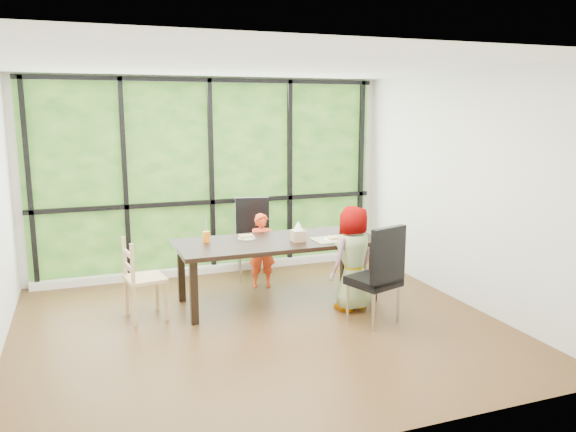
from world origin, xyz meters
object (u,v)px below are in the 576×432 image
Objects in this scene: child_toddler at (262,250)px; plate_near at (334,240)px; plate_far at (246,238)px; orange_cup at (206,237)px; chair_interior_leather at (374,274)px; chair_end_beech at (145,278)px; chair_window_leather at (253,239)px; tissue_box at (298,236)px; white_mug at (357,229)px; dining_table at (277,271)px; green_cup at (361,234)px; child_older at (351,258)px.

child_toddler is 4.06× the size of plate_near.
orange_cup is (-0.48, 0.00, 0.06)m from plate_far.
chair_end_beech is (-2.28, 0.97, -0.09)m from chair_interior_leather.
chair_window_leather is 1.18m from orange_cup.
chair_end_beech reaches higher than tissue_box.
plate_far is at bearing 173.96° from white_mug.
child_toddler is 0.58m from plate_far.
child_toddler is 0.95m from orange_cup.
chair_end_beech reaches higher than dining_table.
green_cup is 0.34m from white_mug.
child_older is (0.69, -1.56, 0.06)m from chair_window_leather.
child_older reaches higher than chair_interior_leather.
child_toddler is 1.08m from plate_near.
chair_end_beech is 0.75× the size of child_older.
child_older is at bearing -112.12° from chair_end_beech.
orange_cup is at bearing 179.68° from plate_far.
tissue_box is (0.21, -0.73, 0.33)m from child_toddler.
green_cup is 0.75× the size of tissue_box.
chair_end_beech is at bearing -145.77° from child_toddler.
chair_window_leather is at bearing -65.12° from chair_end_beech.
chair_interior_leather reaches higher than green_cup.
chair_interior_leather is 7.13× the size of tissue_box.
chair_window_leather is at bearing 67.95° from plate_far.
child_toddler is at bearing 106.30° from tissue_box.
chair_interior_leather is at bearing 76.77° from child_older.
tissue_box is (1.02, -0.33, 0.00)m from orange_cup.
chair_window_leather is at bearing 100.13° from tissue_box.
dining_table is 1.09m from green_cup.
child_older is 1.69m from orange_cup.
plate_near is (2.16, -0.22, 0.31)m from chair_end_beech.
dining_table is at bearing -13.76° from orange_cup.
green_cup is (2.50, -0.25, 0.36)m from chair_end_beech.
green_cup is at bearing -5.20° from plate_near.
plate_far is at bearing -66.54° from chair_interior_leather.
child_toddler is at bearing -78.38° from child_older.
dining_table is 2.18× the size of chair_window_leather.
plate_near is 1.49m from orange_cup.
tissue_box reaches higher than green_cup.
chair_interior_leather reaches higher than orange_cup.
white_mug is at bearing -97.24° from chair_end_beech.
chair_interior_leather is 1.12m from white_mug.
chair_window_leather reaches higher than tissue_box.
child_toddler reaches higher than orange_cup.
chair_interior_leather reaches higher than plate_far.
orange_cup is at bearing -141.37° from child_toddler.
tissue_box reaches higher than plate_far.
tissue_box reaches higher than dining_table.
white_mug is (0.34, 1.04, 0.25)m from chair_interior_leather.
green_cup is (0.22, 0.72, 0.27)m from chair_interior_leather.
green_cup is (0.34, -0.03, 0.05)m from plate_near.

